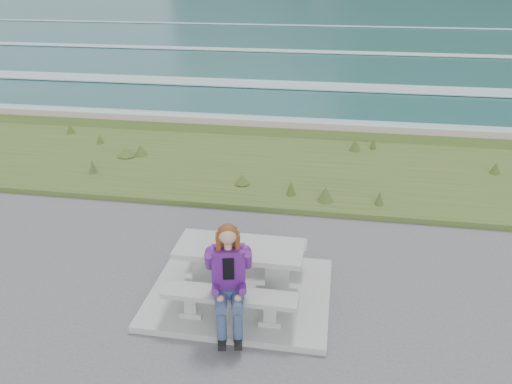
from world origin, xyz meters
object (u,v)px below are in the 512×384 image
bench_seaward (249,246)px  bench_landward (230,299)px  seated_woman (229,294)px  picnic_table (240,256)px

bench_seaward → bench_landward: bearing=-90.0°
bench_seaward → seated_woman: bearing=-89.0°
picnic_table → bench_landward: (0.00, -0.70, -0.23)m
bench_landward → seated_woman: 0.23m
bench_landward → picnic_table: bearing=90.0°
picnic_table → seated_woman: bearing=-88.2°
picnic_table → bench_landward: size_ratio=1.00×
bench_landward → bench_seaward: bearing=90.0°
bench_landward → bench_seaward: size_ratio=1.00×
bench_landward → bench_seaward: (0.00, 1.40, 0.00)m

